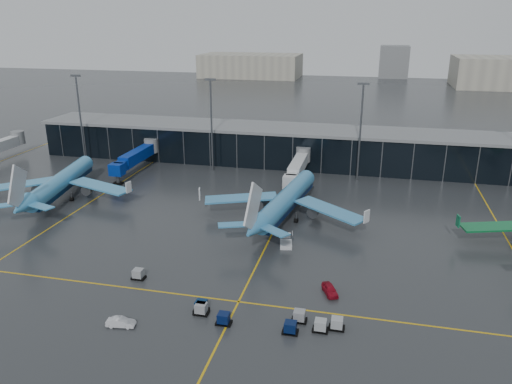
% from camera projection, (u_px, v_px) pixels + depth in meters
% --- Properties ---
extents(ground, '(600.00, 600.00, 0.00)m').
position_uv_depth(ground, '(207.00, 252.00, 91.55)').
color(ground, '#282B2D').
rests_on(ground, ground).
extents(terminal_pier, '(142.00, 17.00, 10.70)m').
position_uv_depth(terminal_pier, '(273.00, 144.00, 146.72)').
color(terminal_pier, black).
rests_on(terminal_pier, ground).
extents(jet_bridges, '(94.00, 27.50, 7.20)m').
position_uv_depth(jet_bridges, '(135.00, 157.00, 137.06)').
color(jet_bridges, '#595B60').
rests_on(jet_bridges, ground).
extents(flood_masts, '(203.00, 0.50, 25.50)m').
position_uv_depth(flood_masts, '(284.00, 125.00, 131.85)').
color(flood_masts, '#595B60').
rests_on(flood_masts, ground).
extents(distant_hangars, '(260.00, 71.00, 22.00)m').
position_uv_depth(distant_hangars, '(410.00, 69.00, 326.07)').
color(distant_hangars, '#B2AD99').
rests_on(distant_hangars, ground).
extents(taxi_lines, '(220.00, 120.00, 0.02)m').
position_uv_depth(taxi_lines, '(272.00, 234.00, 99.14)').
color(taxi_lines, gold).
rests_on(taxi_lines, ground).
extents(airliner_arkefly, '(44.16, 48.32, 13.02)m').
position_uv_depth(airliner_arkefly, '(60.00, 172.00, 117.06)').
color(airliner_arkefly, '#3E95CC').
rests_on(airliner_arkefly, ground).
extents(airliner_klm_near, '(43.06, 47.47, 13.09)m').
position_uv_depth(airliner_klm_near, '(287.00, 189.00, 105.49)').
color(airliner_klm_near, '#3987BD').
rests_on(airliner_klm_near, ground).
extents(baggage_carts, '(35.17, 10.66, 1.70)m').
position_uv_depth(baggage_carts, '(248.00, 312.00, 71.59)').
color(baggage_carts, black).
rests_on(baggage_carts, ground).
extents(mobile_airstair, '(2.74, 3.54, 3.45)m').
position_uv_depth(mobile_airstair, '(286.00, 243.00, 93.63)').
color(mobile_airstair, silver).
rests_on(mobile_airstair, ground).
extents(service_van_red, '(3.30, 4.61, 1.46)m').
position_uv_depth(service_van_red, '(330.00, 290.00, 77.59)').
color(service_van_red, maroon).
rests_on(service_van_red, ground).
extents(service_van_white, '(4.19, 1.98, 1.33)m').
position_uv_depth(service_van_white, '(121.00, 322.00, 69.38)').
color(service_van_white, silver).
rests_on(service_van_white, ground).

